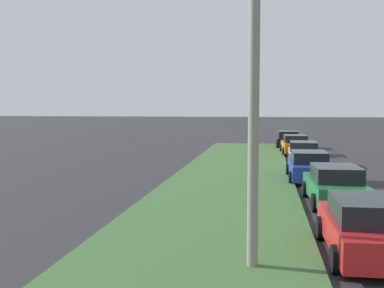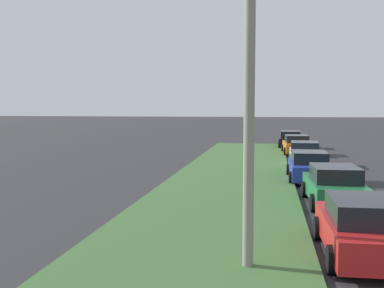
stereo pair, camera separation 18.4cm
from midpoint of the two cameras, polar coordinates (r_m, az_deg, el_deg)
name	(u,v)px [view 2 (the right image)]	position (r m, az deg, el deg)	size (l,w,h in m)	color
grass_median	(210,219)	(15.52, 2.50, -8.87)	(60.00, 6.00, 0.12)	#3D6633
parked_car_red	(363,228)	(12.49, 20.11, -9.39)	(4.33, 2.07, 1.47)	red
parked_car_green	(334,186)	(18.52, 16.83, -4.79)	(4.37, 2.16, 1.47)	#1E6B38
parked_car_blue	(309,167)	(23.94, 13.97, -2.63)	(4.31, 2.04, 1.47)	#23389E
parked_car_white	(304,154)	(30.20, 13.39, -1.14)	(4.38, 2.17, 1.47)	silver
parked_car_orange	(296,145)	(36.74, 12.46, -0.12)	(4.36, 2.14, 1.47)	orange
parked_car_black	(290,140)	(42.34, 11.75, 0.51)	(4.36, 2.13, 1.47)	black
streetlight	(266,72)	(10.59, 9.26, 8.40)	(0.95, 2.83, 7.50)	gray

